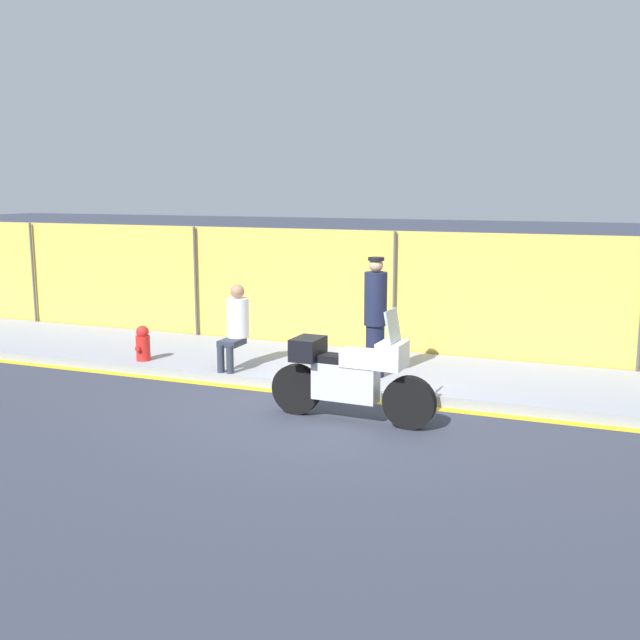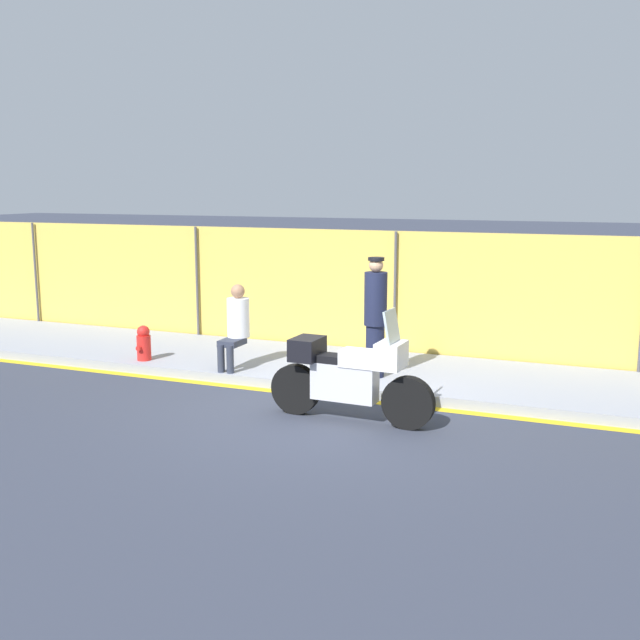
{
  "view_description": "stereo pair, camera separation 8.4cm",
  "coord_description": "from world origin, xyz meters",
  "px_view_note": "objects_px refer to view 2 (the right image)",
  "views": [
    {
      "loc": [
        3.62,
        -9.24,
        3.08
      ],
      "look_at": [
        -0.53,
        1.23,
        1.06
      ],
      "focal_mm": 42.0,
      "sensor_mm": 36.0,
      "label": 1
    },
    {
      "loc": [
        3.69,
        -9.2,
        3.08
      ],
      "look_at": [
        -0.53,
        1.23,
        1.06
      ],
      "focal_mm": 42.0,
      "sensor_mm": 36.0,
      "label": 2
    }
  ],
  "objects_px": {
    "officer_standing": "(375,316)",
    "fire_hydrant": "(144,343)",
    "motorcycle": "(349,375)",
    "person_seated_on_curb": "(236,322)"
  },
  "relations": [
    {
      "from": "officer_standing",
      "to": "fire_hydrant",
      "type": "distance_m",
      "value": 4.06
    },
    {
      "from": "officer_standing",
      "to": "fire_hydrant",
      "type": "xyz_separation_m",
      "value": [
        -3.99,
        -0.41,
        -0.67
      ]
    },
    {
      "from": "motorcycle",
      "to": "officer_standing",
      "type": "distance_m",
      "value": 1.87
    },
    {
      "from": "motorcycle",
      "to": "fire_hydrant",
      "type": "height_order",
      "value": "motorcycle"
    },
    {
      "from": "motorcycle",
      "to": "fire_hydrant",
      "type": "distance_m",
      "value": 4.42
    },
    {
      "from": "person_seated_on_curb",
      "to": "fire_hydrant",
      "type": "xyz_separation_m",
      "value": [
        -1.72,
        -0.13,
        -0.46
      ]
    },
    {
      "from": "officer_standing",
      "to": "fire_hydrant",
      "type": "relative_size",
      "value": 3.1
    },
    {
      "from": "motorcycle",
      "to": "person_seated_on_curb",
      "type": "distance_m",
      "value": 2.92
    },
    {
      "from": "person_seated_on_curb",
      "to": "motorcycle",
      "type": "bearing_deg",
      "value": -31.4
    },
    {
      "from": "person_seated_on_curb",
      "to": "officer_standing",
      "type": "bearing_deg",
      "value": 6.91
    }
  ]
}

